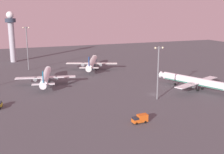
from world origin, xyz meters
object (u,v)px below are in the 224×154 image
Objects in this scene: airplane_near_gate at (92,63)px; apron_light_central at (27,46)px; control_tower at (11,33)px; catering_truck at (140,119)px; airplane_taxiway_distant at (46,77)px; apron_light_west at (158,69)px; airplane_far_stand at (196,82)px.

apron_light_central reaches higher than airplane_near_gate.
control_tower is 154.50m from catering_truck.
apron_light_west is at bearing -34.88° from airplane_taxiway_distant.
airplane_taxiway_distant is at bearing 16.94° from catering_truck.
apron_light_west reaches higher than airplane_taxiway_distant.
apron_light_west is (42.41, -46.35, 9.79)m from airplane_taxiway_distant.
control_tower reaches higher than airplane_far_stand.
control_tower is 1.34× the size of apron_light_central.
airplane_near_gate is 99.41m from catering_truck.
apron_light_central is (-4.91, 43.11, 12.40)m from airplane_taxiway_distant.
catering_truck is at bearing -132.03° from apron_light_west.
catering_truck is at bearing -74.71° from airplane_near_gate.
control_tower is 6.85× the size of catering_truck.
airplane_taxiway_distant is 0.96× the size of airplane_near_gate.
airplane_taxiway_distant is 7.18× the size of catering_truck.
control_tower is 0.93× the size of airplane_far_stand.
apron_light_central is at bearing 12.56° from catering_truck.
catering_truck is at bearing -170.13° from airplane_far_stand.
airplane_near_gate is at bearing 52.57° from airplane_taxiway_distant.
airplane_near_gate reaches higher than airplane_far_stand.
apron_light_central reaches higher than apron_light_west.
control_tower reaches higher than catering_truck.
airplane_near_gate is 7.48× the size of catering_truck.
catering_truck is 115.86m from apron_light_central.
control_tower is 138.60m from apron_light_west.
airplane_far_stand is 77.22m from airplane_near_gate.
apron_light_west reaches higher than catering_truck.
apron_light_west is (-26.50, -6.55, 9.55)m from airplane_far_stand.
airplane_near_gate is at bearing 93.53° from airplane_far_stand.
apron_light_central reaches higher than airplane_taxiway_distant.
airplane_taxiway_distant is at bearing -80.93° from control_tower.
catering_truck is at bearing -59.19° from airplane_taxiway_distant.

